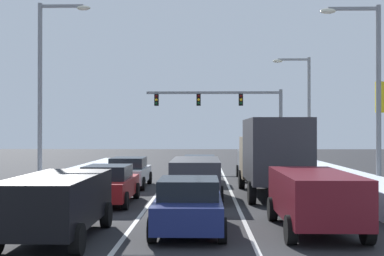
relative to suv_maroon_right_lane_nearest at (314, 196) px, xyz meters
The scene contains 18 objects.
ground_plane 7.23m from the suv_maroon_right_lane_nearest, 119.81° to the left, with size 120.00×120.00×0.00m, color #28282B.
lane_stripe_between_right_lane_and_center_lane 9.80m from the suv_maroon_right_lane_nearest, 100.99° to the left, with size 0.14×36.90×0.01m, color silver.
lane_stripe_between_center_lane_and_left_lane 10.96m from the suv_maroon_right_lane_nearest, 118.80° to the left, with size 0.14×36.90×0.01m, color silver.
snow_bank_right_shoulder 10.18m from the suv_maroon_right_lane_nearest, 70.21° to the left, with size 2.05×36.90×0.90m, color silver.
snow_bank_left_shoulder 14.26m from the suv_maroon_right_lane_nearest, 137.83° to the left, with size 1.73×36.90×0.60m, color silver.
suv_maroon_right_lane_nearest is the anchor object (origin of this frame).
box_truck_right_lane_second 7.77m from the suv_maroon_right_lane_nearest, 91.04° to the left, with size 2.53×7.20×3.36m.
suv_gray_right_lane_third 15.55m from the suv_maroon_right_lane_nearest, 90.07° to the left, with size 2.16×4.90×1.67m.
sedan_navy_center_lane_nearest 3.56m from the suv_maroon_right_lane_nearest, behind, with size 2.00×4.50×1.51m.
suv_charcoal_center_lane_second 7.60m from the suv_maroon_right_lane_nearest, 117.15° to the left, with size 2.16×4.90×1.67m.
sedan_white_center_lane_third 14.02m from the suv_maroon_right_lane_nearest, 103.90° to the left, with size 2.00×4.50×1.51m.
suv_black_left_lane_nearest 7.08m from the suv_maroon_right_lane_nearest, 169.83° to the right, with size 2.16×4.90×1.67m.
sedan_red_left_lane_second 8.67m from the suv_maroon_right_lane_nearest, 142.37° to the left, with size 2.00×4.50×1.51m.
sedan_silver_left_lane_third 13.23m from the suv_maroon_right_lane_nearest, 121.72° to the left, with size 2.00×4.50×1.51m.
traffic_light_gantry 26.60m from the suv_maroon_right_lane_nearest, 91.71° to the left, with size 10.94×0.47×6.20m.
street_lamp_right_mid 9.76m from the suv_maroon_right_lane_nearest, 62.19° to the left, with size 2.66×0.36×8.36m.
street_lamp_right_far 21.99m from the suv_maroon_right_lane_nearest, 79.64° to the left, with size 2.66×0.36×8.04m.
street_lamp_left_mid 16.10m from the suv_maroon_right_lane_nearest, 135.58° to the left, with size 2.66×0.36×9.29m.
Camera 1 is at (0.44, -7.20, 2.83)m, focal length 47.38 mm.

